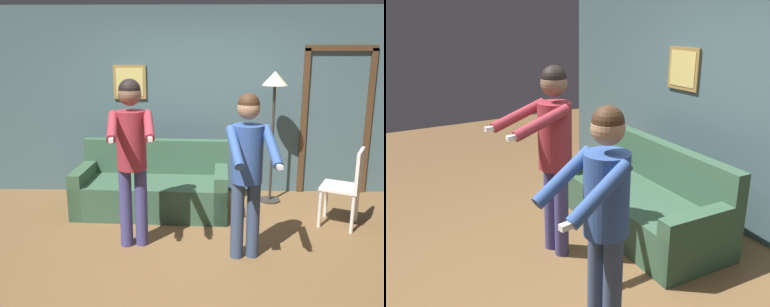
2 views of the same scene
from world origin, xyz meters
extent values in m
plane|color=brown|center=(0.00, 0.00, 0.00)|extent=(12.00, 12.00, 0.00)
cube|color=#425C62|center=(0.00, 1.97, 1.30)|extent=(6.40, 0.06, 2.60)
cube|color=olive|center=(-0.94, 1.92, 1.58)|extent=(0.45, 0.02, 0.47)
cube|color=#CDBB64|center=(-0.94, 1.91, 1.58)|extent=(0.37, 0.01, 0.39)
cube|color=#4C331E|center=(1.49, 1.92, 1.02)|extent=(0.08, 0.04, 2.04)
cube|color=#4C331E|center=(2.39, 1.92, 1.02)|extent=(0.08, 0.04, 2.04)
cube|color=#4C331E|center=(1.94, 1.92, 2.04)|extent=(0.98, 0.04, 0.08)
cube|color=#34553E|center=(-0.57, 1.10, 0.21)|extent=(1.94, 0.95, 0.42)
cube|color=#34553E|center=(-0.55, 1.45, 0.65)|extent=(1.90, 0.24, 0.45)
cube|color=#345438|center=(-1.44, 1.14, 0.29)|extent=(0.20, 0.86, 0.58)
cube|color=#34563D|center=(0.30, 1.05, 0.29)|extent=(0.20, 0.86, 0.58)
cylinder|color=#332D28|center=(0.99, 1.52, 0.01)|extent=(0.28, 0.28, 0.02)
cylinder|color=#332D28|center=(0.99, 1.52, 0.80)|extent=(0.04, 0.04, 1.55)
cone|color=#F9EAB7|center=(0.99, 1.52, 1.66)|extent=(0.33, 0.33, 0.18)
cylinder|color=#3E3C74|center=(-0.73, 0.14, 0.42)|extent=(0.13, 0.13, 0.84)
cylinder|color=#3E3C74|center=(-0.57, 0.17, 0.42)|extent=(0.13, 0.13, 0.84)
cylinder|color=maroon|center=(-0.65, 0.15, 1.14)|extent=(0.30, 0.30, 0.60)
sphere|color=brown|center=(-0.65, 0.15, 1.60)|extent=(0.23, 0.23, 0.23)
sphere|color=black|center=(-0.65, 0.15, 1.64)|extent=(0.22, 0.22, 0.22)
cylinder|color=maroon|center=(-0.78, -0.12, 1.33)|extent=(0.17, 0.54, 0.23)
cube|color=white|center=(-0.74, -0.37, 1.26)|extent=(0.06, 0.15, 0.04)
cylinder|color=maroon|center=(-0.45, -0.07, 1.33)|extent=(0.17, 0.54, 0.23)
cube|color=white|center=(-0.41, -0.32, 1.26)|extent=(0.06, 0.15, 0.04)
cylinder|color=#334462|center=(0.41, -0.10, 0.39)|extent=(0.13, 0.13, 0.79)
cylinder|color=#334462|center=(0.57, -0.07, 0.39)|extent=(0.13, 0.13, 0.79)
cylinder|color=#2D4C8C|center=(0.49, -0.08, 1.07)|extent=(0.30, 0.30, 0.56)
sphere|color=#9E7556|center=(0.49, -0.08, 1.50)|extent=(0.22, 0.22, 0.22)
sphere|color=#382314|center=(0.49, -0.08, 1.54)|extent=(0.21, 0.21, 0.21)
cylinder|color=#2D4C8C|center=(0.35, -0.32, 1.19)|extent=(0.15, 0.48, 0.33)
cylinder|color=#2D4C8C|center=(0.69, -0.27, 1.19)|extent=(0.15, 0.48, 0.33)
cube|color=white|center=(0.72, -0.48, 1.06)|extent=(0.06, 0.15, 0.04)
cylinder|color=silver|center=(1.60, 0.98, 0.23)|extent=(0.04, 0.04, 0.45)
cylinder|color=silver|center=(1.43, 0.66, 0.23)|extent=(0.04, 0.04, 0.45)
cylinder|color=silver|center=(1.92, 0.82, 0.23)|extent=(0.04, 0.04, 0.45)
cylinder|color=silver|center=(1.76, 0.50, 0.23)|extent=(0.04, 0.04, 0.45)
cube|color=silver|center=(1.68, 0.74, 0.47)|extent=(0.56, 0.56, 0.03)
cube|color=silver|center=(1.85, 0.65, 0.70)|extent=(0.22, 0.39, 0.45)
camera|label=1|loc=(0.05, -4.03, 2.05)|focal=40.00mm
camera|label=2|loc=(2.54, -1.53, 2.17)|focal=40.00mm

